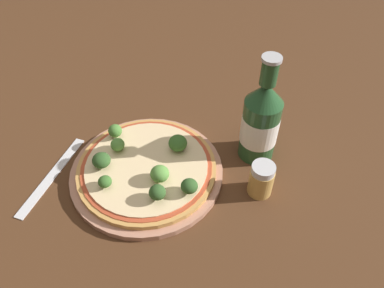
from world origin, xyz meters
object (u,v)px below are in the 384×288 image
beer_bottle (261,121)px  pepper_shaker (261,179)px  fork (52,176)px  pizza (147,169)px

beer_bottle → pepper_shaker: bearing=-94.0°
pepper_shaker → beer_bottle: bearing=86.0°
beer_bottle → fork: size_ratio=1.14×
beer_bottle → fork: beer_bottle is taller
pizza → beer_bottle: size_ratio=1.17×
fork → pizza: bearing=-69.4°
pizza → pepper_shaker: size_ratio=3.80×
fork → beer_bottle: bearing=-61.3°
pepper_shaker → fork: bearing=173.7°
pizza → pepper_shaker: bearing=-11.3°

